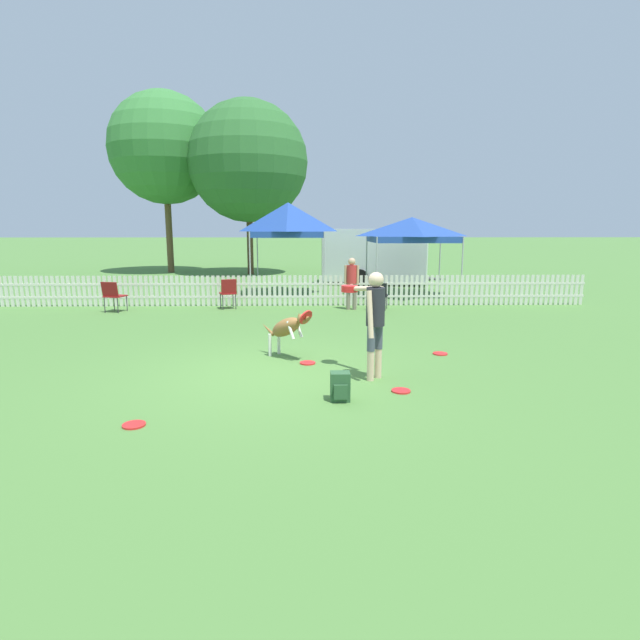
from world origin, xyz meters
name	(u,v)px	position (x,y,z in m)	size (l,w,h in m)	color
ground_plane	(274,373)	(0.00, 0.00, 0.00)	(240.00, 240.00, 0.00)	#4C7A38
handler_person	(373,312)	(1.52, -0.28, 1.04)	(0.67, 1.08, 1.64)	beige
leaping_dog	(287,327)	(0.17, 0.95, 0.56)	(0.99, 0.94, 0.92)	olive
frisbee_near_handler	(440,354)	(2.96, 1.15, 0.01)	(0.27, 0.27, 0.02)	red
frisbee_near_dog	(308,363)	(0.53, 0.57, 0.01)	(0.27, 0.27, 0.02)	red
frisbee_midfield	(134,425)	(-1.50, -2.12, 0.01)	(0.27, 0.27, 0.02)	red
frisbee_far_scatter	(401,391)	(1.85, -0.95, 0.01)	(0.27, 0.27, 0.02)	red
backpack_on_grass	(340,387)	(0.97, -1.30, 0.19)	(0.26, 0.24, 0.39)	#2D5633
picket_fence	(290,291)	(0.00, 7.06, 0.45)	(17.71, 0.04, 0.90)	silver
folding_chair_blue_left	(379,294)	(2.53, 6.19, 0.47)	(0.56, 0.58, 0.78)	#333338
folding_chair_center	(113,294)	(-4.80, 5.98, 0.51)	(0.60, 0.61, 0.85)	#333338
folding_chair_green_right	(228,291)	(-1.73, 6.46, 0.52)	(0.56, 0.57, 0.87)	#333338
canopy_tent_main	(288,220)	(-0.14, 9.80, 2.55)	(2.45, 2.45, 3.15)	#B2B2B2
canopy_tent_secondary	(412,230)	(4.04, 9.32, 2.23)	(2.75, 2.75, 2.65)	#B2B2B2
spectator_standing	(352,279)	(1.76, 6.29, 0.87)	(0.41, 0.27, 1.46)	#7A705B
equipment_trailer	(377,255)	(3.37, 13.00, 1.19)	(5.07, 3.17, 2.25)	white
tree_left_grove	(248,162)	(-2.35, 17.46, 5.43)	(5.77, 5.77, 8.32)	#4C3823
tree_right_grove	(165,149)	(-6.64, 18.66, 6.21)	(5.51, 5.51, 8.98)	brown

